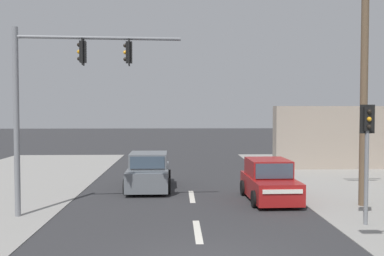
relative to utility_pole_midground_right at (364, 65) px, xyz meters
name	(u,v)px	position (x,y,z in m)	size (l,w,h in m)	color
lane_dash_mid	(198,231)	(-5.97, -3.10, -4.96)	(0.20, 2.40, 0.01)	silver
lane_dash_far	(192,197)	(-5.97, 1.90, -4.96)	(0.20, 2.40, 0.01)	silver
utility_pole_midground_right	(364,65)	(0.00, 0.00, 0.00)	(1.80, 0.26, 9.45)	brown
traffic_signal_mast	(58,86)	(-10.32, -1.13, -0.82)	(5.28, 0.56, 6.00)	slate
pedestal_signal_right_kerb	(367,144)	(-0.99, -2.63, -2.55)	(0.44, 0.29, 3.56)	slate
shopfront_wall_far	(378,137)	(5.03, 9.90, -3.16)	(12.00, 1.00, 3.60)	#A39384
hatchback_kerbside_parked	(269,182)	(-3.09, 1.10, -4.26)	(1.86, 3.68, 1.53)	maroon
sedan_crossing_left	(149,172)	(-7.78, 3.73, -4.26)	(1.93, 4.26, 1.56)	slate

